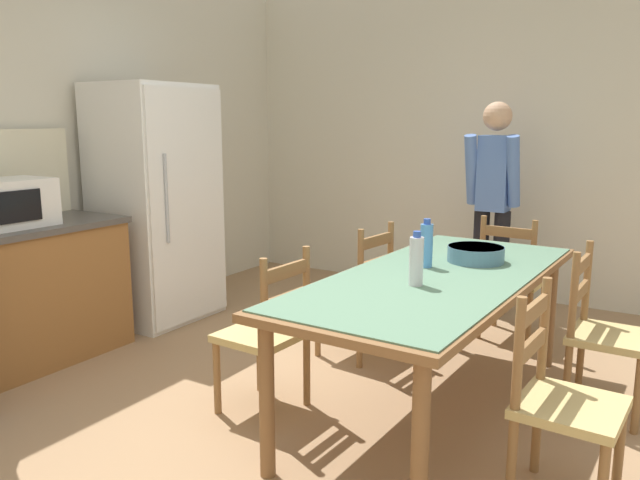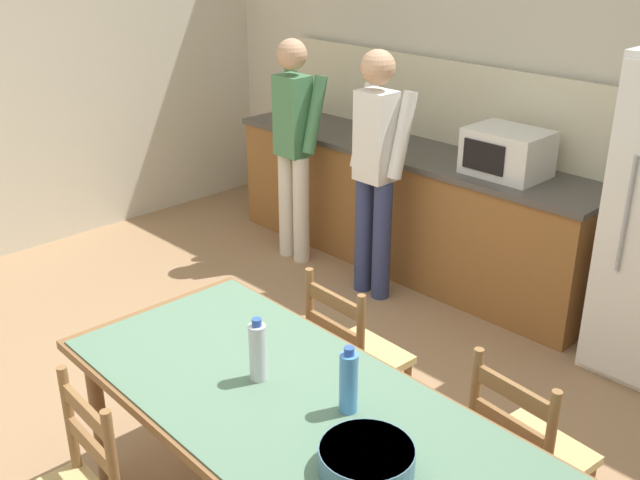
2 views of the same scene
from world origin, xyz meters
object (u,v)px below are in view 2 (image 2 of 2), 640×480
object	(u,v)px
microwave	(507,152)
bottle_off_centre	(349,382)
serving_bowl	(367,458)
chair_side_far_right	(525,456)
person_at_counter	(376,163)
dining_table	(305,426)
person_at_sink	(294,140)
chair_side_far_left	(353,358)
bottle_near_centre	(258,351)

from	to	relation	value
microwave	bottle_off_centre	size ratio (longest dim) A/B	1.85
microwave	serving_bowl	world-z (taller)	microwave
microwave	serving_bowl	xyz separation A→B (m)	(1.18, -2.61, -0.24)
serving_bowl	chair_side_far_right	xyz separation A→B (m)	(0.13, 0.82, -0.39)
serving_bowl	person_at_counter	size ratio (longest dim) A/B	0.19
microwave	dining_table	distance (m)	2.68
person_at_sink	chair_side_far_left	bearing A→B (deg)	-124.78
bottle_off_centre	chair_side_far_left	bearing A→B (deg)	131.80
microwave	chair_side_far_right	size ratio (longest dim) A/B	0.55
bottle_near_centre	bottle_off_centre	size ratio (longest dim) A/B	1.00
dining_table	bottle_off_centre	world-z (taller)	bottle_off_centre
dining_table	chair_side_far_left	xyz separation A→B (m)	(-0.48, 0.77, -0.26)
chair_side_far_right	bottle_off_centre	bearing A→B (deg)	63.32
bottle_off_centre	bottle_near_centre	bearing A→B (deg)	-165.01
bottle_near_centre	bottle_off_centre	distance (m)	0.40
microwave	person_at_sink	xyz separation A→B (m)	(-1.49, -0.50, -0.12)
chair_side_far_right	person_at_counter	xyz separation A→B (m)	(-1.98, 1.27, 0.52)
dining_table	person_at_sink	xyz separation A→B (m)	(-2.29, 2.03, 0.24)
dining_table	chair_side_far_left	size ratio (longest dim) A/B	2.46
chair_side_far_right	chair_side_far_left	bearing A→B (deg)	4.27
dining_table	chair_side_far_left	world-z (taller)	chair_side_far_left
bottle_near_centre	chair_side_far_left	bearing A→B (deg)	104.60
serving_bowl	person_at_sink	bearing A→B (deg)	141.67
chair_side_far_right	person_at_sink	distance (m)	3.13
dining_table	serving_bowl	bearing A→B (deg)	-11.97
microwave	chair_side_far_left	size ratio (longest dim) A/B	0.55
chair_side_far_right	chair_side_far_left	size ratio (longest dim) A/B	1.00
bottle_near_centre	person_at_counter	distance (m)	2.33
bottle_near_centre	serving_bowl	distance (m)	0.67
dining_table	person_at_counter	world-z (taller)	person_at_counter
chair_side_far_left	dining_table	bearing A→B (deg)	124.62
person_at_counter	chair_side_far_right	bearing A→B (deg)	-122.70
serving_bowl	person_at_counter	xyz separation A→B (m)	(-1.84, 2.09, 0.13)
person_at_sink	person_at_counter	world-z (taller)	person_at_counter
dining_table	bottle_near_centre	bearing A→B (deg)	178.26
person_at_sink	person_at_counter	distance (m)	0.83
serving_bowl	chair_side_far_left	size ratio (longest dim) A/B	0.35
bottle_near_centre	chair_side_far_right	world-z (taller)	bottle_near_centre
serving_bowl	person_at_counter	bearing A→B (deg)	131.36
bottle_near_centre	person_at_counter	size ratio (longest dim) A/B	0.16
dining_table	person_at_sink	size ratio (longest dim) A/B	1.33
chair_side_far_right	bottle_near_centre	bearing A→B (deg)	48.74
chair_side_far_right	person_at_sink	xyz separation A→B (m)	(-2.81, 1.29, 0.50)
bottle_off_centre	dining_table	bearing A→B (deg)	-135.29
microwave	serving_bowl	distance (m)	2.88
person_at_counter	person_at_sink	bearing A→B (deg)	88.63
bottle_near_centre	person_at_sink	xyz separation A→B (m)	(-2.01, 2.02, 0.04)
dining_table	person_at_sink	distance (m)	3.07
microwave	person_at_counter	world-z (taller)	person_at_counter
bottle_near_centre	chair_side_far_left	world-z (taller)	bottle_near_centre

